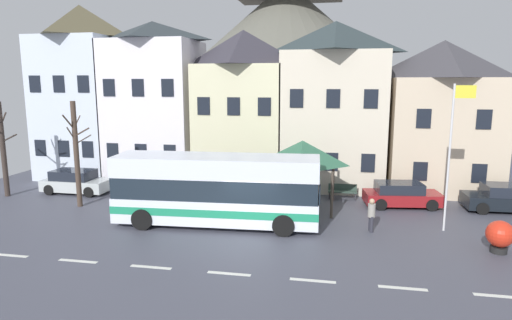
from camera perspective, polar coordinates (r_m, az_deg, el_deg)
ground_plane at (r=19.04m, az=-1.27°, el=-10.95°), size 40.00×60.00×0.07m
townhouse_00 at (r=34.52m, az=-21.35°, el=8.20°), size 5.32×5.89×12.14m
townhouse_01 at (r=31.60m, az=-12.96°, el=7.34°), size 5.99×5.15×10.84m
townhouse_02 at (r=29.96m, az=-1.61°, el=6.82°), size 5.75×5.74×10.18m
townhouse_03 at (r=29.83m, az=10.07°, el=7.12°), size 6.45×6.90×10.67m
townhouse_04 at (r=30.58m, az=22.75°, el=5.34°), size 6.38×7.04×9.36m
hilltop_castle at (r=50.53m, az=3.94°, el=12.73°), size 41.04×41.04×25.05m
transit_bus at (r=21.09m, az=-5.11°, el=-3.97°), size 9.85×3.07×3.36m
bus_shelter at (r=23.75m, az=6.05°, el=0.91°), size 3.60×3.60×3.71m
parked_car_00 at (r=29.48m, az=-22.32°, el=-2.63°), size 4.09×1.96×1.43m
parked_car_01 at (r=25.63m, az=18.32°, el=-4.30°), size 4.28×2.34×1.34m
parked_car_02 at (r=26.96m, az=29.50°, el=-4.34°), size 3.99×2.07×1.43m
pedestrian_00 at (r=20.94m, az=14.75°, el=-6.75°), size 0.34×0.37×1.56m
pedestrian_01 at (r=22.47m, az=6.70°, el=-5.19°), size 0.35×0.30×1.69m
public_bench at (r=26.41m, az=11.16°, el=-3.97°), size 1.65×0.48×0.87m
flagpole at (r=21.59m, az=24.07°, el=1.54°), size 0.95×0.10×6.73m
harbour_buoy at (r=20.41m, az=29.09°, el=-8.51°), size 1.08×1.08×1.33m
bare_tree_00 at (r=30.09m, az=-30.04°, el=1.52°), size 2.15×1.96×6.14m
bare_tree_01 at (r=25.79m, az=-22.28°, el=0.82°), size 1.26×1.80×5.80m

